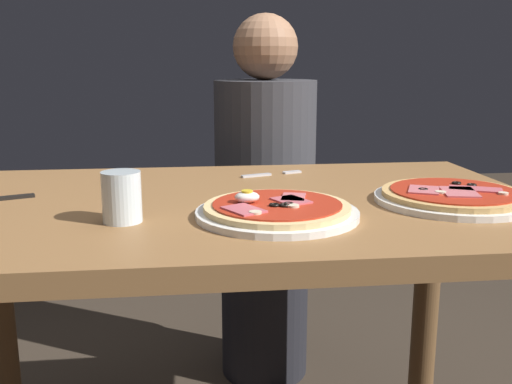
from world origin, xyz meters
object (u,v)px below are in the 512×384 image
at_px(fork, 267,174).
at_px(diner_person, 265,211).
at_px(dining_table, 231,259).
at_px(pizza_foreground, 277,210).
at_px(pizza_across_left, 454,196).
at_px(water_glass_near, 122,200).

xyz_separation_m(fork, diner_person, (0.06, 0.45, -0.21)).
relative_size(dining_table, pizza_foreground, 4.34).
height_order(dining_table, diner_person, diner_person).
xyz_separation_m(pizza_foreground, fork, (0.04, 0.38, -0.01)).
xyz_separation_m(dining_table, fork, (0.11, 0.24, 0.13)).
relative_size(pizza_foreground, pizza_across_left, 0.95).
relative_size(dining_table, pizza_across_left, 4.12).
distance_m(dining_table, diner_person, 0.71).
relative_size(water_glass_near, fork, 0.57).
bearing_deg(water_glass_near, diner_person, 66.74).
bearing_deg(fork, pizza_across_left, -44.40).
distance_m(pizza_across_left, diner_person, 0.84).
height_order(pizza_across_left, diner_person, diner_person).
bearing_deg(water_glass_near, dining_table, 36.28).
bearing_deg(pizza_across_left, diner_person, 109.19).
xyz_separation_m(dining_table, water_glass_near, (-0.19, -0.14, 0.16)).
distance_m(dining_table, water_glass_near, 0.29).
distance_m(water_glass_near, fork, 0.49).
distance_m(pizza_foreground, water_glass_near, 0.27).
relative_size(fork, diner_person, 0.13).
xyz_separation_m(water_glass_near, diner_person, (0.36, 0.83, -0.24)).
height_order(pizza_foreground, water_glass_near, water_glass_near).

